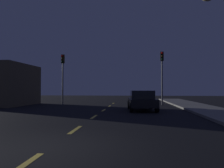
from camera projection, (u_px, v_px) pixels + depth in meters
ground_plane at (96, 116)px, 12.41m from camera, size 80.00×80.00×0.00m
lane_stripe_nearest at (23, 165)px, 4.25m from camera, size 0.16×1.60×0.01m
lane_stripe_second at (75, 130)px, 8.03m from camera, size 0.16×1.60×0.01m
lane_stripe_third at (94, 117)px, 11.81m from camera, size 0.16×1.60×0.01m
lane_stripe_fourth at (104, 110)px, 15.59m from camera, size 0.16×1.60×0.01m
lane_stripe_fifth at (110, 106)px, 19.37m from camera, size 0.16×1.60×0.01m
lane_stripe_sixth at (113, 103)px, 23.15m from camera, size 0.16×1.60×0.01m
traffic_signal_left at (63, 70)px, 21.78m from camera, size 0.32×0.38×5.16m
traffic_signal_right at (162, 68)px, 20.74m from camera, size 0.32×0.38×5.27m
car_stopped_ahead at (142, 100)px, 15.37m from camera, size 2.18×3.96×1.46m
storefront_left at (6, 85)px, 20.49m from camera, size 4.44×6.02×3.99m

